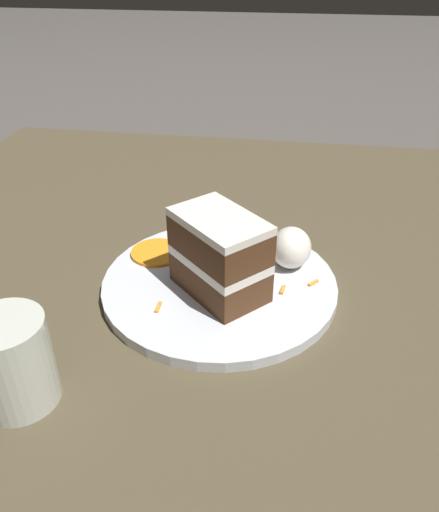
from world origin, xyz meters
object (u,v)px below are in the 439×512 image
cake_slice (220,255)px  cream_dollop (291,248)px  orange_garnish (157,252)px  plate (220,284)px  drinking_glass (14,367)px

cake_slice → cream_dollop: 0.11m
orange_garnish → cake_slice: bearing=55.3°
cake_slice → cream_dollop: cake_slice is taller
plate → drinking_glass: size_ratio=3.15×
plate → cream_dollop: 0.10m
drinking_glass → orange_garnish: bearing=165.2°
plate → orange_garnish: size_ratio=4.23×
plate → drinking_glass: bearing=-37.9°
plate → cake_slice: size_ratio=2.24×
plate → cake_slice: bearing=9.3°
drinking_glass → cake_slice: bearing=138.4°
cake_slice → drinking_glass: bearing=2.5°
plate → cream_dollop: size_ratio=5.10×
cream_dollop → plate: bearing=-60.9°
cake_slice → orange_garnish: (-0.07, -0.10, -0.05)m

